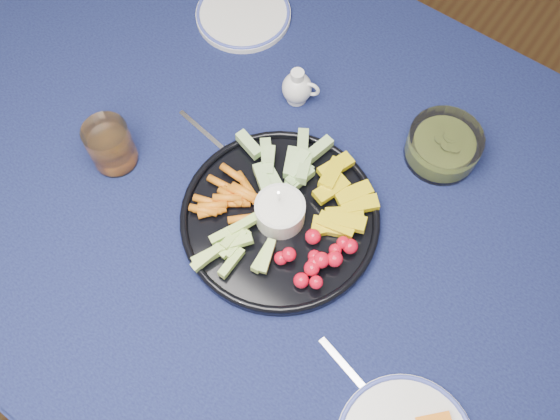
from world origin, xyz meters
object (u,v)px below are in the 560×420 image
Objects in this scene: dining_table at (258,205)px; creamer_pitcher at (297,88)px; pickle_bowl at (443,147)px; juice_tumbler at (111,147)px; crudite_platter at (280,215)px; side_plate_extra at (243,14)px.

dining_table is 21.56× the size of creamer_pitcher.
juice_tumbler is (-0.46, -0.35, 0.01)m from pickle_bowl.
crudite_platter reaches higher than dining_table.
crudite_platter is 4.37× the size of creamer_pitcher.
crudite_platter is 0.46m from side_plate_extra.
dining_table is at bearing 24.91° from juice_tumbler.
creamer_pitcher is at bearing 103.73° from dining_table.
creamer_pitcher is (-0.12, 0.22, 0.01)m from crudite_platter.
dining_table is 0.39m from side_plate_extra.
creamer_pitcher is 0.23m from side_plate_extra.
dining_table is at bearing -76.27° from creamer_pitcher.
dining_table is 12.85× the size of pickle_bowl.
dining_table is 17.90× the size of juice_tumbler.
creamer_pitcher reaches higher than pickle_bowl.
side_plate_extra is (-0.25, 0.29, 0.10)m from dining_table.
creamer_pitcher is at bearing 118.61° from crudite_platter.
juice_tumbler is 0.40m from side_plate_extra.
crudite_platter reaches higher than side_plate_extra.
side_plate_extra reaches higher than dining_table.
pickle_bowl is at bearing 10.23° from creamer_pitcher.
dining_table is at bearing 156.22° from crudite_platter.
juice_tumbler is at bearing -155.09° from dining_table.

